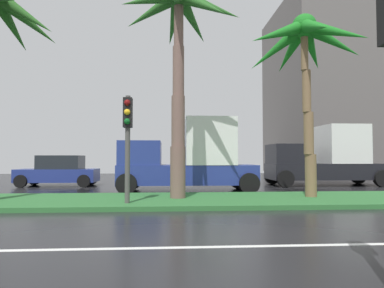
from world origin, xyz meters
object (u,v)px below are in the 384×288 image
object	(u,v)px
palm_tree_centre	(179,29)
box_truck_lead	(189,159)
box_truck_following	(325,158)
traffic_signal_median_right	(128,129)
palm_tree_centre_right	(305,48)
car_in_traffic_second	(59,171)

from	to	relation	value
palm_tree_centre	box_truck_lead	world-z (taller)	palm_tree_centre
box_truck_lead	box_truck_following	size ratio (longest dim) A/B	1.00
traffic_signal_median_right	palm_tree_centre_right	bearing A→B (deg)	11.33
palm_tree_centre	car_in_traffic_second	bearing A→B (deg)	132.98
palm_tree_centre	traffic_signal_median_right	world-z (taller)	palm_tree_centre
palm_tree_centre	palm_tree_centre_right	distance (m)	4.81
palm_tree_centre	box_truck_lead	distance (m)	6.05
palm_tree_centre	traffic_signal_median_right	size ratio (longest dim) A/B	2.31
box_truck_lead	traffic_signal_median_right	bearing A→B (deg)	65.81
palm_tree_centre	box_truck_following	bearing A→B (deg)	36.98
palm_tree_centre	palm_tree_centre_right	world-z (taller)	palm_tree_centre
traffic_signal_median_right	box_truck_lead	size ratio (longest dim) A/B	0.54
palm_tree_centre	box_truck_following	size ratio (longest dim) A/B	1.25
traffic_signal_median_right	car_in_traffic_second	xyz separation A→B (m)	(-4.88, 8.46, -1.70)
traffic_signal_median_right	car_in_traffic_second	size ratio (longest dim) A/B	0.80
traffic_signal_median_right	box_truck_lead	distance (m)	5.59
box_truck_lead	box_truck_following	bearing A→B (deg)	-160.24
car_in_traffic_second	traffic_signal_median_right	bearing A→B (deg)	119.97
box_truck_following	palm_tree_centre_right	bearing A→B (deg)	59.75
palm_tree_centre_right	car_in_traffic_second	size ratio (longest dim) A/B	1.59
box_truck_lead	box_truck_following	xyz separation A→B (m)	(8.05, 2.89, 0.00)
box_truck_lead	palm_tree_centre_right	bearing A→B (deg)	138.38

